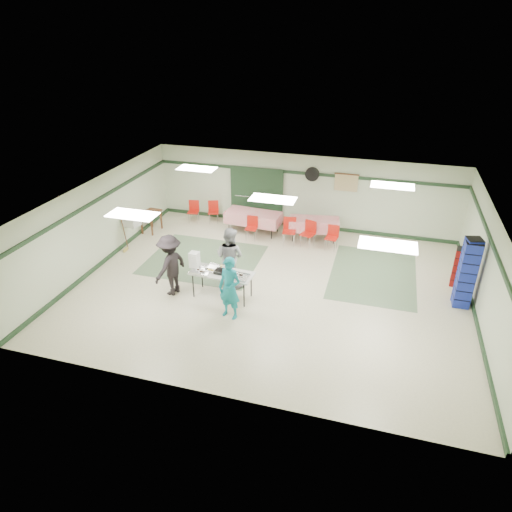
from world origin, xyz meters
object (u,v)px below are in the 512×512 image
(volunteer_teal, at_px, (230,288))
(volunteer_dark, at_px, (170,265))
(chair_b, at_px, (289,228))
(broom, at_px, (124,232))
(chair_loose_a, at_px, (213,209))
(chair_a, at_px, (309,231))
(printer_table, at_px, (151,215))
(office_printer, at_px, (132,220))
(crate_stack_blue_a, at_px, (467,273))
(crate_stack_blue_b, at_px, (467,274))
(dining_table_b, at_px, (253,217))
(crate_stack_red, at_px, (460,267))
(chair_loose_b, at_px, (194,209))
(volunteer_grey, at_px, (230,257))
(chair_d, at_px, (252,225))
(chair_c, at_px, (332,235))
(serving_table, at_px, (222,274))
(dining_table_a, at_px, (314,224))

(volunteer_teal, distance_m, volunteer_dark, 2.04)
(chair_b, relative_size, broom, 0.70)
(volunteer_teal, xyz_separation_m, chair_loose_a, (-2.66, 5.74, -0.34))
(chair_a, xyz_separation_m, printer_table, (-5.69, -0.40, 0.08))
(volunteer_dark, bearing_deg, office_printer, -117.85)
(chair_loose_a, height_order, crate_stack_blue_a, crate_stack_blue_a)
(crate_stack_blue_a, bearing_deg, volunteer_teal, -158.59)
(volunteer_teal, distance_m, chair_loose_a, 6.33)
(crate_stack_blue_b, bearing_deg, volunteer_teal, -158.99)
(broom, bearing_deg, chair_a, 15.08)
(dining_table_b, relative_size, chair_a, 2.26)
(chair_a, height_order, crate_stack_red, crate_stack_red)
(chair_a, bearing_deg, chair_b, -162.17)
(crate_stack_blue_a, height_order, printer_table, crate_stack_blue_a)
(dining_table_b, bearing_deg, crate_stack_blue_a, -19.14)
(chair_loose_b, bearing_deg, volunteer_grey, -64.67)
(volunteer_dark, distance_m, dining_table_b, 4.75)
(crate_stack_blue_b, bearing_deg, crate_stack_red, 90.00)
(volunteer_grey, bearing_deg, crate_stack_blue_b, -160.49)
(crate_stack_blue_a, distance_m, office_printer, 10.33)
(broom, bearing_deg, office_printer, 74.23)
(chair_d, bearing_deg, chair_c, -2.27)
(volunteer_dark, xyz_separation_m, chair_d, (1.12, 4.06, -0.38))
(volunteer_dark, xyz_separation_m, dining_table_b, (1.00, 4.63, -0.32))
(volunteer_grey, distance_m, chair_c, 4.06)
(chair_c, distance_m, chair_d, 2.80)
(volunteer_grey, bearing_deg, office_printer, -7.56)
(chair_loose_b, xyz_separation_m, crate_stack_red, (9.17, -2.23, 0.08))
(crate_stack_red, distance_m, broom, 10.40)
(chair_a, xyz_separation_m, crate_stack_red, (4.61, -1.38, 0.04))
(chair_loose_a, xyz_separation_m, chair_loose_b, (-0.72, -0.20, 0.00))
(volunteer_grey, bearing_deg, volunteer_teal, 122.26)
(serving_table, height_order, crate_stack_blue_b, crate_stack_blue_b)
(volunteer_grey, bearing_deg, chair_a, -105.26)
(volunteer_dark, relative_size, chair_d, 2.14)
(serving_table, xyz_separation_m, office_printer, (-3.98, 2.19, 0.22))
(chair_loose_b, height_order, crate_stack_blue_b, crate_stack_blue_b)
(volunteer_teal, distance_m, broom, 5.28)
(serving_table, bearing_deg, volunteer_teal, -54.95)
(dining_table_b, relative_size, chair_b, 2.18)
(serving_table, height_order, chair_b, chair_b)
(volunteer_grey, relative_size, printer_table, 2.17)
(chair_loose_b, xyz_separation_m, broom, (-1.21, -2.92, 0.18))
(chair_loose_a, bearing_deg, broom, -140.52)
(dining_table_b, distance_m, chair_c, 2.98)
(volunteer_grey, xyz_separation_m, chair_loose_b, (-2.85, 4.02, -0.39))
(dining_table_a, bearing_deg, printer_table, -179.70)
(chair_loose_b, bearing_deg, crate_stack_blue_b, -29.90)
(chair_a, relative_size, printer_table, 1.09)
(chair_a, bearing_deg, volunteer_teal, -85.80)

